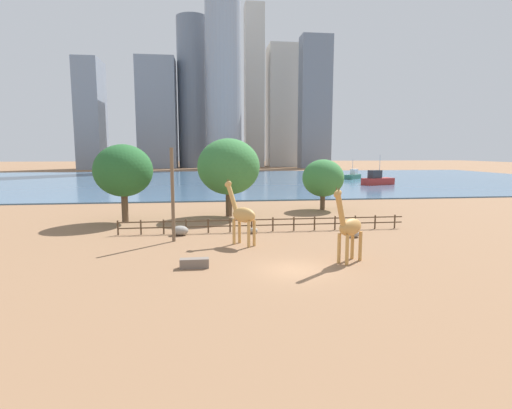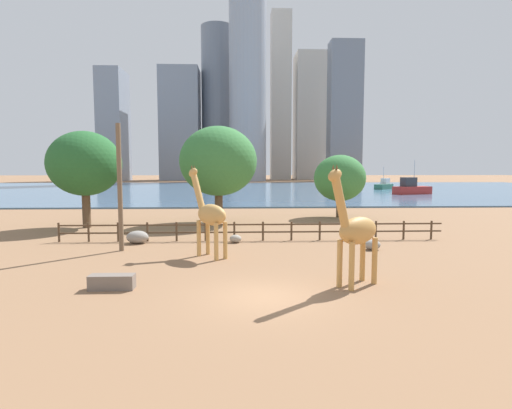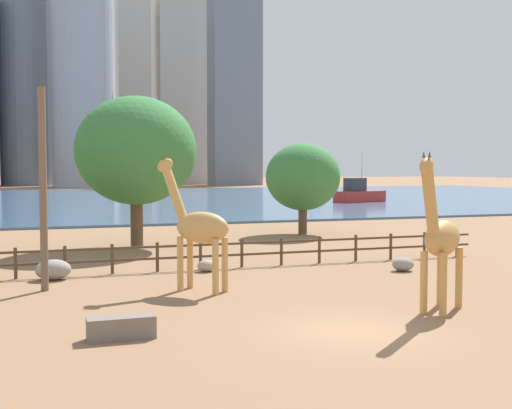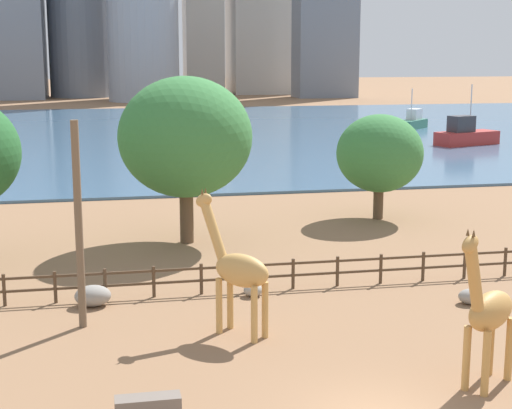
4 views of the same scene
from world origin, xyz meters
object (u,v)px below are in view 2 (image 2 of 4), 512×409
object	(u,v)px
giraffe_companion	(356,230)
feeding_trough	(112,282)
tree_right_tall	(218,161)
boat_sailboat	(411,188)
boulder_near_fence	(235,239)
tree_center_broad	(340,178)
giraffe_tall	(210,214)
utility_pole	(120,188)
boat_ferry	(384,185)
tree_left_large	(85,164)
boulder_by_pole	(372,245)
boulder_small	(138,237)

from	to	relation	value
giraffe_companion	feeding_trough	bearing A→B (deg)	-35.94
tree_right_tall	boat_sailboat	xyz separation A→B (m)	(33.65, 36.49, -4.29)
boulder_near_fence	tree_center_broad	distance (m)	17.36
giraffe_tall	utility_pole	distance (m)	5.88
giraffe_tall	boulder_near_fence	size ratio (longest dim) A/B	6.54
feeding_trough	boat_ferry	distance (m)	83.58
utility_pole	tree_center_broad	world-z (taller)	utility_pole
tree_center_broad	boulder_near_fence	bearing A→B (deg)	-127.45
tree_center_broad	boat_ferry	bearing A→B (deg)	65.43
giraffe_tall	feeding_trough	size ratio (longest dim) A/B	2.84
utility_pole	tree_left_large	world-z (taller)	tree_left_large
tree_center_broad	tree_right_tall	world-z (taller)	tree_right_tall
tree_left_large	boat_ferry	size ratio (longest dim) A/B	1.45
giraffe_companion	boulder_near_fence	distance (m)	11.42
boat_ferry	tree_left_large	bearing A→B (deg)	6.45
boulder_by_pole	feeding_trough	bearing A→B (deg)	-150.79
boulder_by_pole	tree_left_large	distance (m)	23.55
boulder_near_fence	boulder_by_pole	size ratio (longest dim) A/B	0.78
utility_pole	giraffe_companion	bearing A→B (deg)	-33.01
boat_ferry	boat_sailboat	size ratio (longest dim) A/B	0.73
tree_right_tall	tree_center_broad	bearing A→B (deg)	17.17
boulder_by_pole	boat_sailboat	size ratio (longest dim) A/B	0.13
boulder_small	boat_sailboat	bearing A→B (deg)	50.24
tree_left_large	boulder_near_fence	bearing A→B (deg)	-30.53
utility_pole	boat_ferry	xyz separation A→B (m)	(40.28, 66.50, -2.71)
utility_pole	tree_left_large	xyz separation A→B (m)	(-5.66, 9.65, 1.52)
boulder_near_fence	tree_center_broad	bearing A→B (deg)	52.55
giraffe_companion	boat_sailboat	world-z (taller)	boat_sailboat
boulder_near_fence	boat_ferry	size ratio (longest dim) A/B	0.14
boat_sailboat	boulder_by_pole	bearing A→B (deg)	-133.40
boulder_near_fence	tree_left_large	world-z (taller)	tree_left_large
utility_pole	boulder_small	size ratio (longest dim) A/B	5.29
giraffe_tall	boat_ferry	bearing A→B (deg)	-68.56
giraffe_companion	boulder_small	world-z (taller)	giraffe_companion
utility_pole	tree_right_tall	distance (m)	13.28
giraffe_companion	tree_center_broad	bearing A→B (deg)	-138.70
giraffe_companion	boat_ferry	world-z (taller)	boat_ferry
boulder_near_fence	tree_right_tall	bearing A→B (deg)	99.32
giraffe_companion	tree_left_large	bearing A→B (deg)	-80.85
boulder_near_fence	tree_center_broad	world-z (taller)	tree_center_broad
giraffe_tall	tree_right_tall	size ratio (longest dim) A/B	0.59
utility_pole	boat_ferry	world-z (taller)	utility_pole
tree_left_large	giraffe_tall	bearing A→B (deg)	-46.19
tree_left_large	tree_right_tall	bearing A→B (deg)	12.74
giraffe_companion	boulder_by_pole	size ratio (longest dim) A/B	5.09
feeding_trough	boat_sailboat	world-z (taller)	boat_sailboat
boulder_small	tree_right_tall	bearing A→B (deg)	63.70
giraffe_tall	boat_sailboat	world-z (taller)	boat_sailboat
boat_ferry	utility_pole	bearing A→B (deg)	14.19
tree_center_broad	boat_ferry	size ratio (longest dim) A/B	1.14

